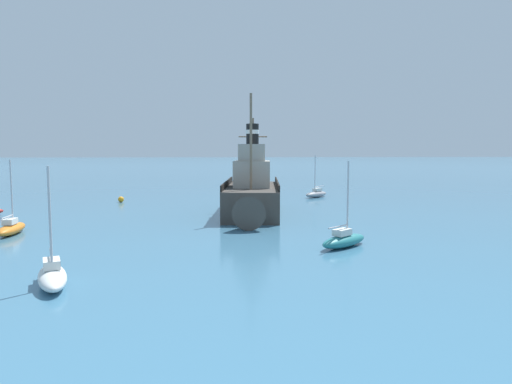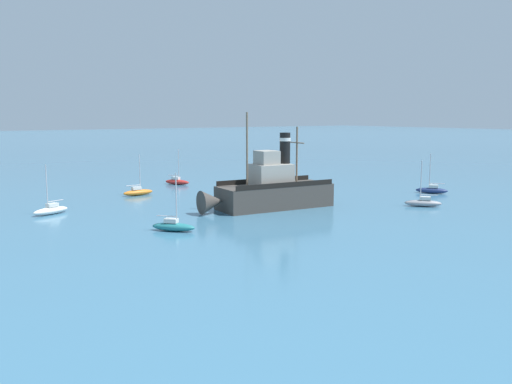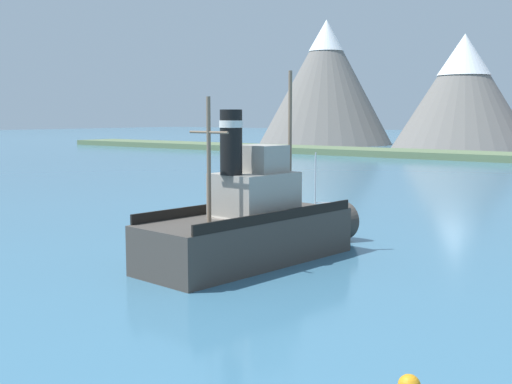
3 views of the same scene
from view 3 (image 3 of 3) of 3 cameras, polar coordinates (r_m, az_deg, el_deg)
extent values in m
plane|color=teal|center=(32.89, -1.32, -6.38)|extent=(600.00, 600.00, 0.00)
cone|color=slate|center=(173.38, 6.23, 9.65)|extent=(35.39, 35.39, 32.63)
cone|color=white|center=(174.43, 6.28, 13.67)|extent=(9.39, 9.39, 8.25)
cone|color=slate|center=(156.00, 17.94, 8.48)|extent=(31.92, 31.92, 26.03)
cone|color=white|center=(156.52, 18.05, 11.54)|extent=(12.10, 12.10, 9.40)
cube|color=#423D38|center=(32.96, -0.71, -4.22)|extent=(5.52, 12.36, 2.40)
cone|color=#423D38|center=(38.42, 6.72, -2.69)|extent=(2.57, 2.61, 2.35)
cube|color=#9E998E|center=(32.96, -0.11, -0.17)|extent=(3.37, 4.27, 2.20)
cube|color=#9E998E|center=(33.16, 0.48, 2.99)|extent=(2.38, 2.20, 1.40)
cylinder|color=black|center=(31.52, -2.23, 4.43)|extent=(1.10, 1.10, 3.20)
cylinder|color=silver|center=(31.50, -2.24, 6.06)|extent=(1.16, 1.16, 0.35)
cylinder|color=#75604C|center=(34.85, 3.04, 4.57)|extent=(0.20, 0.20, 7.50)
cylinder|color=#75604C|center=(30.53, -4.22, 2.84)|extent=(0.20, 0.20, 6.00)
cylinder|color=#75604C|center=(30.47, -4.24, 5.31)|extent=(2.60, 0.37, 0.12)
cube|color=black|center=(34.22, -3.33, -1.36)|extent=(1.21, 11.36, 0.50)
cube|color=black|center=(31.28, 2.15, -2.12)|extent=(1.21, 11.36, 0.50)
ellipsoid|color=#23757A|center=(46.75, 5.63, -2.04)|extent=(3.61, 3.30, 0.70)
cube|color=silver|center=(46.70, 5.88, -1.40)|extent=(1.25, 1.20, 0.36)
cylinder|color=#B7B7BC|center=(46.39, 5.30, 0.95)|extent=(0.10, 0.10, 4.20)
cylinder|color=#B7B7BC|center=(46.71, 6.37, -0.94)|extent=(1.42, 1.23, 0.08)
camera|label=1|loc=(66.76, 22.43, 4.58)|focal=32.00mm
camera|label=2|loc=(87.59, -10.27, 8.11)|focal=38.00mm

